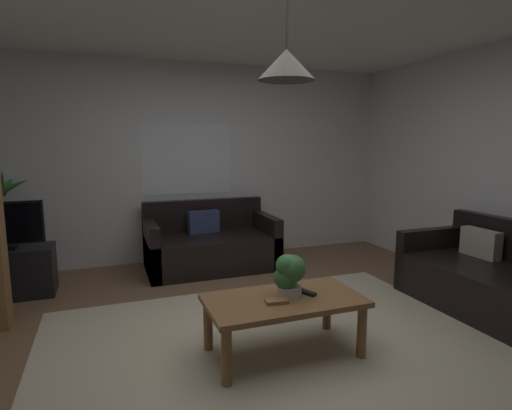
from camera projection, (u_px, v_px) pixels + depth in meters
name	position (u px, v px, depth m)	size (l,w,h in m)	color
floor	(269.00, 342.00, 3.27)	(5.38, 5.13, 0.02)	brown
rug	(279.00, 352.00, 3.08)	(3.50, 2.82, 0.01)	beige
wall_back	(196.00, 163.00, 5.47)	(5.50, 0.06, 2.58)	silver
window_pane	(187.00, 159.00, 5.39)	(1.17, 0.01, 0.92)	white
couch_under_window	(210.00, 246.00, 5.15)	(1.57, 0.89, 0.82)	black
couch_right_side	(488.00, 280.00, 3.88)	(0.89, 1.48, 0.82)	black
coffee_table	(284.00, 306.00, 3.02)	(1.14, 0.62, 0.44)	olive
book_on_table_0	(277.00, 301.00, 2.91)	(0.16, 0.09, 0.03)	#99663F
remote_on_table_0	(298.00, 293.00, 3.07)	(0.05, 0.16, 0.02)	black
remote_on_table_1	(306.00, 292.00, 3.09)	(0.05, 0.16, 0.02)	black
potted_plant_on_table	(289.00, 273.00, 3.01)	(0.23, 0.21, 0.32)	beige
tv_stand	(6.00, 273.00, 4.17)	(0.90, 0.44, 0.50)	black
tv	(1.00, 225.00, 4.07)	(0.77, 0.16, 0.48)	black
potted_palm_corner	(2.00, 235.00, 4.58)	(0.69, 0.75, 1.36)	#4C4C51
pendant_lamp	(286.00, 65.00, 2.76)	(0.39, 0.39, 0.61)	black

